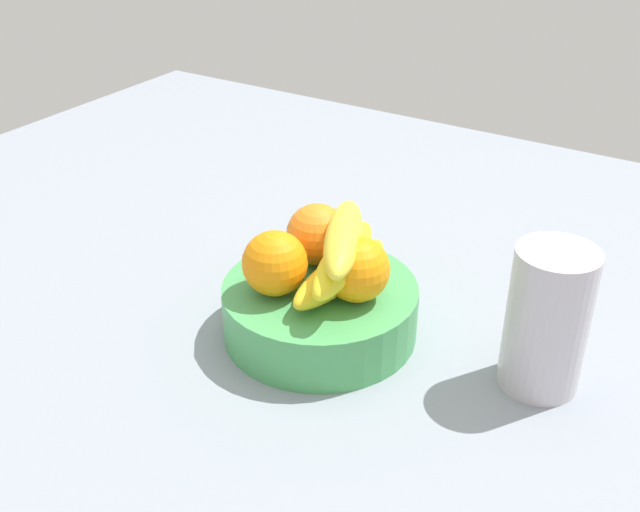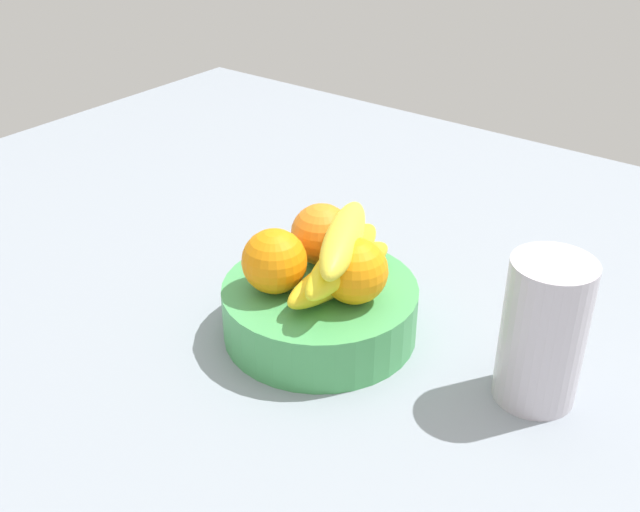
% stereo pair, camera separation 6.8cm
% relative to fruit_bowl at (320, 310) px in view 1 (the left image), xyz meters
% --- Properties ---
extents(ground_plane, '(1.80, 1.40, 0.03)m').
position_rel_fruit_bowl_xyz_m(ground_plane, '(-0.04, -0.03, -0.05)').
color(ground_plane, gray).
extents(fruit_bowl, '(0.23, 0.23, 0.06)m').
position_rel_fruit_bowl_xyz_m(fruit_bowl, '(0.00, 0.00, 0.00)').
color(fruit_bowl, '#47A159').
rests_on(fruit_bowl, ground_plane).
extents(orange_front_left, '(0.07, 0.07, 0.07)m').
position_rel_fruit_bowl_xyz_m(orange_front_left, '(0.04, 0.04, 0.07)').
color(orange_front_left, orange).
rests_on(orange_front_left, fruit_bowl).
extents(orange_front_right, '(0.07, 0.07, 0.07)m').
position_rel_fruit_bowl_xyz_m(orange_front_right, '(-0.05, -0.00, 0.07)').
color(orange_front_right, orange).
rests_on(orange_front_right, fruit_bowl).
extents(orange_center, '(0.07, 0.07, 0.07)m').
position_rel_fruit_bowl_xyz_m(orange_center, '(0.03, -0.05, 0.07)').
color(orange_center, orange).
rests_on(orange_center, fruit_bowl).
extents(banana_bunch, '(0.11, 0.18, 0.08)m').
position_rel_fruit_bowl_xyz_m(banana_bunch, '(-0.02, -0.01, 0.07)').
color(banana_bunch, yellow).
rests_on(banana_bunch, fruit_bowl).
extents(thermos_tumbler, '(0.08, 0.08, 0.16)m').
position_rel_fruit_bowl_xyz_m(thermos_tumbler, '(-0.25, -0.05, 0.05)').
color(thermos_tumbler, silver).
rests_on(thermos_tumbler, ground_plane).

